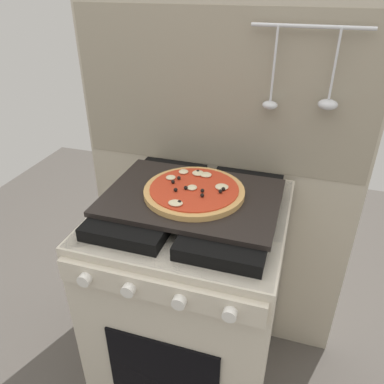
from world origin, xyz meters
TOP-DOWN VIEW (x-y plane):
  - ground_plane at (0.00, 0.00)m, footprint 4.00×4.00m
  - kitchen_backsplash at (0.00, 0.33)m, footprint 1.10×0.09m
  - stove at (-0.00, -0.00)m, footprint 0.60×0.64m
  - baking_tray at (0.00, 0.00)m, footprint 0.54×0.38m
  - pizza_left at (0.00, 0.01)m, footprint 0.32×0.32m

SIDE VIEW (x-z plane):
  - ground_plane at x=0.00m, z-range 0.00..0.00m
  - stove at x=0.00m, z-range 0.00..0.90m
  - kitchen_backsplash at x=0.00m, z-range 0.01..1.56m
  - baking_tray at x=0.00m, z-range 0.90..0.92m
  - pizza_left at x=0.00m, z-range 0.91..0.94m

